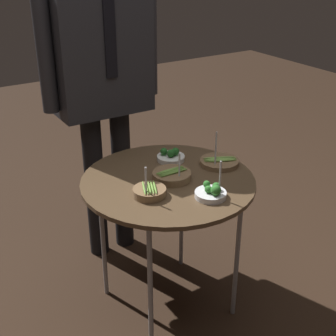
{
  "coord_description": "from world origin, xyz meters",
  "views": [
    {
      "loc": [
        -0.89,
        -1.42,
        1.52
      ],
      "look_at": [
        0.0,
        0.0,
        0.7
      ],
      "focal_mm": 50.0,
      "sensor_mm": 36.0,
      "label": 1
    }
  ],
  "objects_px": {
    "bowl_broccoli_front_center": "(211,192)",
    "bowl_asparagus_mid_right": "(149,192)",
    "bowl_broccoli_far_rim": "(171,156)",
    "bowl_asparagus_center": "(220,162)",
    "waiter_figure": "(101,66)",
    "bowl_asparagus_back_left": "(172,175)",
    "serving_cart": "(168,188)"
  },
  "relations": [
    {
      "from": "bowl_asparagus_back_left",
      "to": "bowl_asparagus_mid_right",
      "type": "relative_size",
      "value": 1.16
    },
    {
      "from": "bowl_broccoli_front_center",
      "to": "bowl_asparagus_mid_right",
      "type": "distance_m",
      "value": 0.23
    },
    {
      "from": "bowl_asparagus_mid_right",
      "to": "waiter_figure",
      "type": "height_order",
      "value": "waiter_figure"
    },
    {
      "from": "bowl_broccoli_front_center",
      "to": "bowl_asparagus_mid_right",
      "type": "bearing_deg",
      "value": 144.92
    },
    {
      "from": "bowl_asparagus_back_left",
      "to": "bowl_asparagus_center",
      "type": "xyz_separation_m",
      "value": [
        0.25,
        0.0,
        -0.0
      ]
    },
    {
      "from": "serving_cart",
      "to": "bowl_broccoli_far_rim",
      "type": "relative_size",
      "value": 5.85
    },
    {
      "from": "bowl_asparagus_center",
      "to": "waiter_figure",
      "type": "relative_size",
      "value": 0.11
    },
    {
      "from": "bowl_asparagus_back_left",
      "to": "waiter_figure",
      "type": "xyz_separation_m",
      "value": [
        -0.04,
        0.55,
        0.34
      ]
    },
    {
      "from": "bowl_asparagus_center",
      "to": "bowl_asparagus_mid_right",
      "type": "xyz_separation_m",
      "value": [
        -0.39,
        -0.08,
        0.01
      ]
    },
    {
      "from": "bowl_asparagus_back_left",
      "to": "bowl_asparagus_mid_right",
      "type": "distance_m",
      "value": 0.16
    },
    {
      "from": "bowl_broccoli_far_rim",
      "to": "bowl_asparagus_center",
      "type": "xyz_separation_m",
      "value": [
        0.16,
        -0.15,
        -0.01
      ]
    },
    {
      "from": "serving_cart",
      "to": "waiter_figure",
      "type": "xyz_separation_m",
      "value": [
        -0.02,
        0.54,
        0.39
      ]
    },
    {
      "from": "bowl_asparagus_back_left",
      "to": "bowl_broccoli_far_rim",
      "type": "distance_m",
      "value": 0.18
    },
    {
      "from": "bowl_broccoli_far_rim",
      "to": "bowl_asparagus_mid_right",
      "type": "bearing_deg",
      "value": -136.63
    },
    {
      "from": "bowl_asparagus_back_left",
      "to": "waiter_figure",
      "type": "distance_m",
      "value": 0.64
    },
    {
      "from": "bowl_broccoli_far_rim",
      "to": "waiter_figure",
      "type": "xyz_separation_m",
      "value": [
        -0.13,
        0.39,
        0.34
      ]
    },
    {
      "from": "bowl_broccoli_front_center",
      "to": "waiter_figure",
      "type": "distance_m",
      "value": 0.83
    },
    {
      "from": "bowl_broccoli_far_rim",
      "to": "bowl_asparagus_mid_right",
      "type": "height_order",
      "value": "bowl_asparagus_mid_right"
    },
    {
      "from": "bowl_broccoli_front_center",
      "to": "bowl_asparagus_mid_right",
      "type": "height_order",
      "value": "bowl_broccoli_front_center"
    },
    {
      "from": "serving_cart",
      "to": "bowl_asparagus_mid_right",
      "type": "height_order",
      "value": "bowl_asparagus_mid_right"
    },
    {
      "from": "bowl_broccoli_front_center",
      "to": "waiter_figure",
      "type": "xyz_separation_m",
      "value": [
        -0.08,
        0.75,
        0.33
      ]
    },
    {
      "from": "serving_cart",
      "to": "waiter_figure",
      "type": "distance_m",
      "value": 0.67
    },
    {
      "from": "bowl_broccoli_far_rim",
      "to": "bowl_asparagus_center",
      "type": "bearing_deg",
      "value": -43.81
    },
    {
      "from": "bowl_broccoli_far_rim",
      "to": "bowl_asparagus_back_left",
      "type": "bearing_deg",
      "value": -120.99
    },
    {
      "from": "bowl_broccoli_front_center",
      "to": "bowl_asparagus_back_left",
      "type": "bearing_deg",
      "value": 102.67
    },
    {
      "from": "waiter_figure",
      "to": "bowl_asparagus_center",
      "type": "bearing_deg",
      "value": -62.44
    },
    {
      "from": "serving_cart",
      "to": "bowl_asparagus_mid_right",
      "type": "xyz_separation_m",
      "value": [
        -0.13,
        -0.08,
        0.06
      ]
    },
    {
      "from": "serving_cart",
      "to": "bowl_asparagus_mid_right",
      "type": "bearing_deg",
      "value": -149.39
    },
    {
      "from": "bowl_asparagus_back_left",
      "to": "bowl_broccoli_front_center",
      "type": "xyz_separation_m",
      "value": [
        0.05,
        -0.2,
        0.0
      ]
    },
    {
      "from": "bowl_asparagus_back_left",
      "to": "bowl_broccoli_front_center",
      "type": "distance_m",
      "value": 0.21
    },
    {
      "from": "bowl_broccoli_far_rim",
      "to": "waiter_figure",
      "type": "height_order",
      "value": "waiter_figure"
    },
    {
      "from": "serving_cart",
      "to": "bowl_broccoli_front_center",
      "type": "relative_size",
      "value": 4.56
    }
  ]
}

